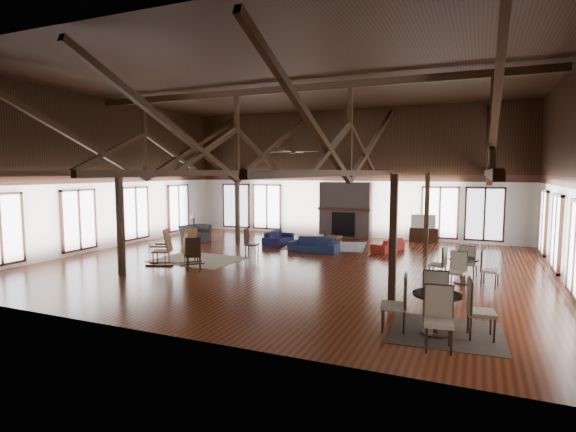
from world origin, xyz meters
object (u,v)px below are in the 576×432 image
at_px(armchair, 195,233).
at_px(sofa_navy_front, 314,245).
at_px(sofa_navy_left, 278,238).
at_px(sofa_orange, 388,245).
at_px(coffee_table, 327,237).
at_px(cafe_table_near, 437,306).
at_px(cafe_table_far, 463,266).
at_px(tv_console, 424,235).

bearing_deg(armchair, sofa_navy_front, -88.64).
xyz_separation_m(sofa_navy_front, sofa_navy_left, (-2.04, 1.20, -0.00)).
height_order(sofa_orange, armchair, armchair).
relative_size(coffee_table, cafe_table_near, 0.57).
bearing_deg(sofa_navy_left, cafe_table_near, -142.07).
bearing_deg(armchair, cafe_table_far, -101.41).
distance_m(sofa_navy_left, cafe_table_far, 8.56).
xyz_separation_m(sofa_navy_left, cafe_table_far, (7.50, -4.12, 0.21)).
bearing_deg(sofa_navy_left, cafe_table_far, -120.85).
xyz_separation_m(sofa_navy_left, coffee_table, (2.09, 0.28, 0.11)).
height_order(coffee_table, cafe_table_far, cafe_table_far).
relative_size(sofa_navy_left, armchair, 1.67).
relative_size(sofa_navy_front, cafe_table_near, 0.89).
bearing_deg(sofa_navy_left, sofa_orange, -90.52).
bearing_deg(armchair, tv_console, -61.97).
relative_size(cafe_table_far, tv_console, 1.54).
relative_size(sofa_navy_left, coffee_table, 1.55).
distance_m(sofa_navy_front, coffee_table, 1.48).
relative_size(sofa_orange, coffee_table, 1.37).
relative_size(cafe_table_near, tv_console, 1.74).
bearing_deg(sofa_orange, cafe_table_far, 51.45).
relative_size(sofa_navy_front, armchair, 1.70).
bearing_deg(sofa_navy_front, tv_console, 52.01).
bearing_deg(coffee_table, sofa_navy_left, -166.89).
relative_size(armchair, cafe_table_far, 0.60).
bearing_deg(cafe_table_far, sofa_navy_front, 151.88).
distance_m(armchair, cafe_table_near, 13.30).
bearing_deg(coffee_table, cafe_table_near, -54.45).
relative_size(sofa_orange, armchair, 1.48).
distance_m(sofa_orange, cafe_table_far, 5.13).
height_order(cafe_table_near, cafe_table_far, cafe_table_near).
xyz_separation_m(sofa_navy_front, cafe_table_near, (5.14, -7.35, 0.27)).
xyz_separation_m(cafe_table_near, cafe_table_far, (0.33, 4.43, -0.07)).
xyz_separation_m(sofa_navy_front, coffee_table, (0.05, 1.48, 0.11)).
xyz_separation_m(armchair, cafe_table_far, (11.17, -3.28, 0.12)).
bearing_deg(cafe_table_near, tv_console, 97.38).
height_order(coffee_table, cafe_table_near, cafe_table_near).
bearing_deg(coffee_table, sofa_orange, 2.23).
relative_size(sofa_navy_front, sofa_navy_left, 1.02).
bearing_deg(cafe_table_near, sofa_navy_front, 124.96).
bearing_deg(armchair, sofa_navy_left, -72.10).
bearing_deg(armchair, cafe_table_near, -120.46).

